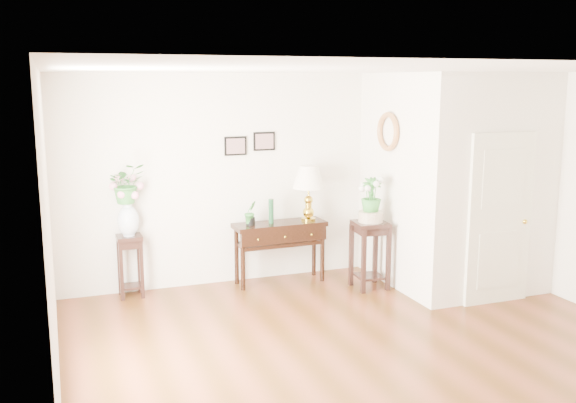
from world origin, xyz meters
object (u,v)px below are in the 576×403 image
console_table (280,253)px  table_lamp (309,195)px  plant_stand_a (130,266)px  plant_stand_b (370,255)px

console_table → table_lamp: (0.42, 0.00, 0.77)m
table_lamp → plant_stand_a: bearing=177.3°
plant_stand_a → table_lamp: bearing=-2.7°
console_table → plant_stand_a: console_table is taller
console_table → plant_stand_a: (-1.96, 0.11, -0.02)m
console_table → table_lamp: table_lamp is taller
plant_stand_a → plant_stand_b: bearing=-14.0°
console_table → table_lamp: bearing=-1.5°
table_lamp → plant_stand_a: size_ratio=0.96×
console_table → plant_stand_b: plant_stand_b is taller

